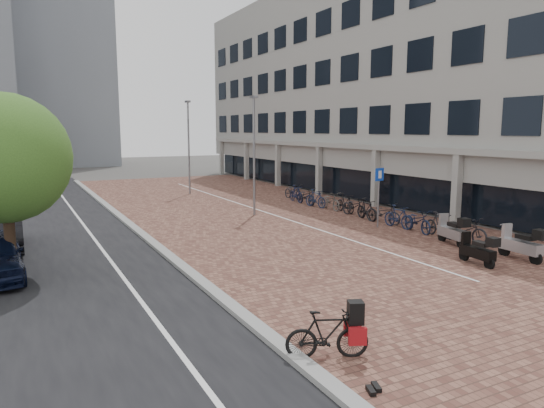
{
  "coord_description": "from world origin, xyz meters",
  "views": [
    {
      "loc": [
        -9.69,
        -12.73,
        4.46
      ],
      "look_at": [
        0.0,
        6.0,
        1.3
      ],
      "focal_mm": 32.87,
      "sensor_mm": 36.0,
      "label": 1
    }
  ],
  "objects_px": {
    "scooter_mid": "(477,250)",
    "parking_sign": "(379,187)",
    "scooter_front": "(452,230)",
    "car_dark": "(0,231)",
    "hero_bike": "(327,334)",
    "scooter_back": "(521,243)"
  },
  "relations": [
    {
      "from": "scooter_mid",
      "to": "parking_sign",
      "type": "xyz_separation_m",
      "value": [
        1.17,
        6.52,
        1.34
      ]
    },
    {
      "from": "scooter_front",
      "to": "parking_sign",
      "type": "distance_m",
      "value": 4.23
    },
    {
      "from": "car_dark",
      "to": "parking_sign",
      "type": "distance_m",
      "value": 15.59
    },
    {
      "from": "hero_bike",
      "to": "scooter_back",
      "type": "relative_size",
      "value": 0.96
    },
    {
      "from": "car_dark",
      "to": "scooter_back",
      "type": "distance_m",
      "value": 18.71
    },
    {
      "from": "hero_bike",
      "to": "parking_sign",
      "type": "distance_m",
      "value": 13.74
    },
    {
      "from": "car_dark",
      "to": "scooter_front",
      "type": "relative_size",
      "value": 2.54
    },
    {
      "from": "car_dark",
      "to": "scooter_front",
      "type": "bearing_deg",
      "value": -24.69
    },
    {
      "from": "scooter_front",
      "to": "car_dark",
      "type": "bearing_deg",
      "value": 167.4
    },
    {
      "from": "scooter_back",
      "to": "parking_sign",
      "type": "xyz_separation_m",
      "value": [
        -0.64,
        6.78,
        1.27
      ]
    },
    {
      "from": "car_dark",
      "to": "parking_sign",
      "type": "height_order",
      "value": "parking_sign"
    },
    {
      "from": "hero_bike",
      "to": "scooter_front",
      "type": "relative_size",
      "value": 0.99
    },
    {
      "from": "car_dark",
      "to": "hero_bike",
      "type": "xyz_separation_m",
      "value": [
        5.84,
        -13.09,
        -0.2
      ]
    },
    {
      "from": "scooter_mid",
      "to": "scooter_back",
      "type": "distance_m",
      "value": 1.83
    },
    {
      "from": "scooter_front",
      "to": "scooter_mid",
      "type": "relative_size",
      "value": 1.1
    },
    {
      "from": "scooter_mid",
      "to": "scooter_back",
      "type": "bearing_deg",
      "value": -3.14
    },
    {
      "from": "scooter_front",
      "to": "parking_sign",
      "type": "xyz_separation_m",
      "value": [
        -0.35,
        4.02,
        1.29
      ]
    },
    {
      "from": "scooter_front",
      "to": "scooter_mid",
      "type": "distance_m",
      "value": 2.93
    },
    {
      "from": "scooter_front",
      "to": "scooter_back",
      "type": "xyz_separation_m",
      "value": [
        0.29,
        -2.76,
        0.02
      ]
    },
    {
      "from": "hero_bike",
      "to": "scooter_back",
      "type": "bearing_deg",
      "value": -49.02
    },
    {
      "from": "car_dark",
      "to": "hero_bike",
      "type": "bearing_deg",
      "value": -65.94
    },
    {
      "from": "scooter_mid",
      "to": "parking_sign",
      "type": "height_order",
      "value": "parking_sign"
    }
  ]
}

